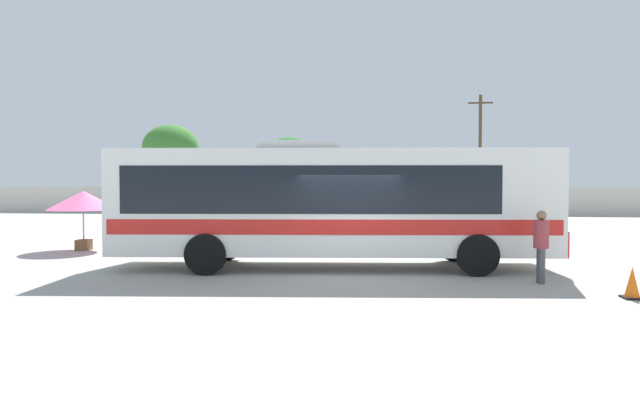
{
  "coord_description": "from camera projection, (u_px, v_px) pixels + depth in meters",
  "views": [
    {
      "loc": [
        0.67,
        -13.29,
        2.3
      ],
      "look_at": [
        -1.23,
        4.21,
        1.74
      ],
      "focal_mm": 29.68,
      "sensor_mm": 36.0,
      "label": 1
    }
  ],
  "objects": [
    {
      "name": "ground_plane",
      "position": [
        362.0,
        235.0,
        23.29
      ],
      "size": [
        300.0,
        300.0,
        0.0
      ],
      "primitive_type": "plane",
      "color": "#A3A099"
    },
    {
      "name": "perimeter_wall",
      "position": [
        368.0,
        200.0,
        38.96
      ],
      "size": [
        80.0,
        0.3,
        2.04
      ],
      "primitive_type": "cube",
      "color": "beige",
      "rests_on": "ground_plane"
    },
    {
      "name": "coach_bus_white_red",
      "position": [
        328.0,
        201.0,
        14.33
      ],
      "size": [
        11.77,
        3.52,
        3.41
      ],
      "color": "white",
      "rests_on": "ground_plane"
    },
    {
      "name": "attendant_by_bus_door",
      "position": [
        541.0,
        242.0,
        12.1
      ],
      "size": [
        0.35,
        0.35,
        1.67
      ],
      "color": "#4C4C51",
      "rests_on": "ground_plane"
    },
    {
      "name": "vendor_umbrella_near_gate_pink",
      "position": [
        83.0,
        201.0,
        18.07
      ],
      "size": [
        2.34,
        2.34,
        2.04
      ],
      "color": "gray",
      "rests_on": "ground_plane"
    },
    {
      "name": "parked_car_leftmost_grey",
      "position": [
        194.0,
        205.0,
        36.33
      ],
      "size": [
        4.28,
        2.02,
        1.54
      ],
      "color": "slate",
      "rests_on": "ground_plane"
    },
    {
      "name": "parked_car_second_black",
      "position": [
        290.0,
        205.0,
        36.51
      ],
      "size": [
        4.47,
        2.25,
        1.42
      ],
      "color": "black",
      "rests_on": "ground_plane"
    },
    {
      "name": "parked_car_third_dark_blue",
      "position": [
        381.0,
        206.0,
        35.08
      ],
      "size": [
        4.19,
        2.19,
        1.5
      ],
      "color": "navy",
      "rests_on": "ground_plane"
    },
    {
      "name": "utility_pole_near",
      "position": [
        480.0,
        152.0,
        39.82
      ],
      "size": [
        1.8,
        0.24,
        8.94
      ],
      "color": "#4C3823",
      "rests_on": "ground_plane"
    },
    {
      "name": "roadside_tree_left",
      "position": [
        171.0,
        148.0,
        43.44
      ],
      "size": [
        4.55,
        4.55,
        7.11
      ],
      "color": "brown",
      "rests_on": "ground_plane"
    },
    {
      "name": "roadside_tree_midleft",
      "position": [
        289.0,
        161.0,
        46.0
      ],
      "size": [
        4.95,
        4.95,
        6.31
      ],
      "color": "brown",
      "rests_on": "ground_plane"
    },
    {
      "name": "traffic_cone_on_apron",
      "position": [
        632.0,
        283.0,
        10.5
      ],
      "size": [
        0.36,
        0.36,
        0.64
      ],
      "color": "black",
      "rests_on": "ground_plane"
    }
  ]
}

